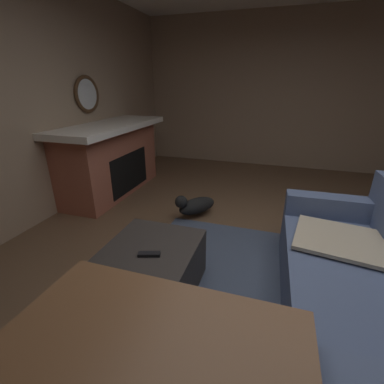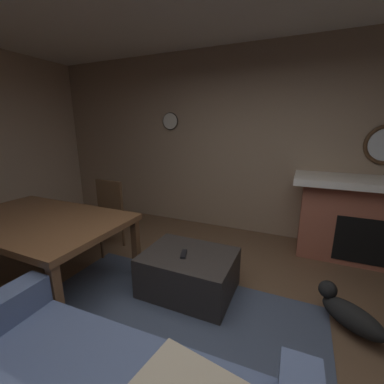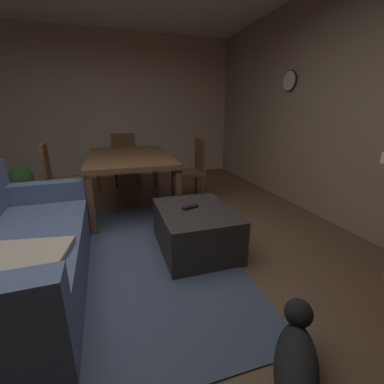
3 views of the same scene
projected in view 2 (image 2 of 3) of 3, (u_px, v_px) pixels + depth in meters
name	position (u px, v px, depth m)	size (l,w,h in m)	color
floor	(185.00, 377.00, 1.70)	(9.15, 9.15, 0.00)	brown
wall_back_fireplace_side	(263.00, 144.00, 3.76)	(8.03, 0.12, 2.79)	#9E846B
area_rug	(150.00, 344.00, 1.95)	(2.60, 2.00, 0.01)	#3D475B
fireplace	(379.00, 221.00, 3.05)	(2.01, 0.76, 1.05)	#9E5642
ottoman_coffee_table	(189.00, 272.00, 2.54)	(0.90, 0.68, 0.42)	#2D2826
tv_remote	(184.00, 254.00, 2.46)	(0.05, 0.16, 0.02)	black
dining_table	(38.00, 224.00, 2.57)	(1.80, 1.10, 0.74)	brown
dining_chair_south	(105.00, 211.00, 3.44)	(0.46, 0.46, 0.93)	#513823
small_dog	(348.00, 313.00, 2.05)	(0.53, 0.48, 0.29)	black
wall_clock	(170.00, 121.00, 4.19)	(0.28, 0.03, 0.28)	silver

